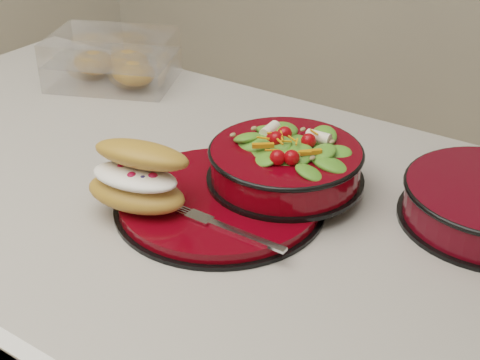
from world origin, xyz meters
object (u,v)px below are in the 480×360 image
Objects in this scene: croissant at (138,177)px; pastry_box at (114,60)px; salad_bowl at (286,158)px; dinner_plate at (220,201)px; fork at (231,230)px.

croissant is 0.50m from pastry_box.
croissant is at bearing -128.09° from salad_bowl.
dinner_plate is at bearing -54.43° from pastry_box.
croissant reaches higher than dinner_plate.
croissant reaches higher than fork.
croissant reaches higher than pastry_box.
croissant is at bearing 96.31° from fork.
salad_bowl is 1.52× the size of fork.
dinner_plate is 1.98× the size of fork.
salad_bowl is 0.15m from fork.
salad_bowl is at bearing 41.82° from croissant.
croissant is at bearing -134.28° from dinner_plate.
pastry_box is (-0.50, 0.18, -0.01)m from salad_bowl.
dinner_plate is 0.11m from salad_bowl.
croissant is (-0.08, -0.08, 0.05)m from dinner_plate.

